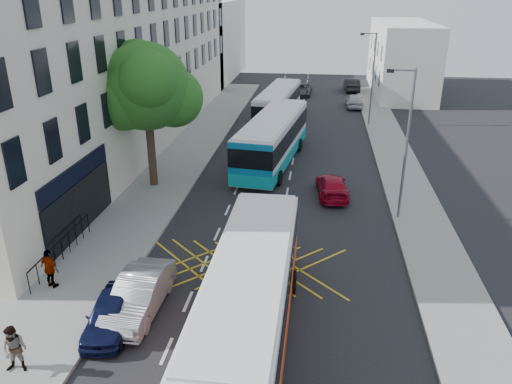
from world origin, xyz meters
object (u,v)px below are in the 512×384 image
(lamp_far, at_px, (372,74))
(red_hatchback, at_px, (332,186))
(distant_car_silver, at_px, (354,101))
(pedestrian_far, at_px, (50,269))
(distant_car_grey, at_px, (302,90))
(pedestrian_near, at_px, (15,349))
(bus_mid, at_px, (273,139))
(bus_far, at_px, (278,104))
(lamp_near, at_px, (405,138))
(bus_near, at_px, (250,298))
(distant_car_dark, at_px, (352,85))
(parked_car_blue, at_px, (110,314))
(parked_car_silver, at_px, (139,294))
(street_tree, at_px, (146,88))

(lamp_far, distance_m, red_hatchback, 17.91)
(distant_car_silver, xyz_separation_m, pedestrian_far, (-14.40, -36.08, 0.30))
(distant_car_grey, relative_size, distant_car_silver, 1.13)
(lamp_far, distance_m, pedestrian_near, 36.61)
(pedestrian_far, bearing_deg, lamp_far, -95.39)
(pedestrian_far, bearing_deg, bus_mid, -91.33)
(red_hatchback, bearing_deg, pedestrian_near, 52.68)
(bus_far, relative_size, pedestrian_near, 6.54)
(bus_far, height_order, pedestrian_near, bus_far)
(lamp_near, height_order, distant_car_silver, lamp_near)
(bus_near, height_order, pedestrian_far, bus_near)
(bus_far, xyz_separation_m, distant_car_dark, (7.59, 15.58, -0.87))
(parked_car_blue, height_order, distant_car_grey, distant_car_grey)
(distant_car_silver, bearing_deg, distant_car_dark, -91.88)
(bus_mid, xyz_separation_m, distant_car_silver, (6.79, 18.81, -1.08))
(lamp_far, distance_m, bus_far, 8.81)
(pedestrian_far, bearing_deg, distant_car_silver, -89.32)
(lamp_near, height_order, distant_car_dark, lamp_near)
(bus_mid, bearing_deg, pedestrian_far, -106.23)
(lamp_near, distance_m, pedestrian_near, 19.82)
(distant_car_silver, height_order, pedestrian_far, pedestrian_far)
(lamp_near, distance_m, bus_far, 22.20)
(distant_car_silver, xyz_separation_m, pedestrian_near, (-13.03, -40.88, 0.29))
(pedestrian_far, bearing_deg, distant_car_dark, -85.54)
(parked_car_silver, relative_size, distant_car_dark, 1.01)
(distant_car_silver, height_order, distant_car_dark, distant_car_dark)
(bus_far, relative_size, distant_car_silver, 2.66)
(bus_mid, bearing_deg, pedestrian_near, -98.25)
(distant_car_grey, bearing_deg, bus_mid, -89.19)
(street_tree, relative_size, distant_car_dark, 1.92)
(bus_far, height_order, parked_car_silver, bus_far)
(bus_near, height_order, distant_car_grey, bus_near)
(distant_car_grey, distance_m, distant_car_dark, 6.72)
(street_tree, bearing_deg, lamp_near, -11.40)
(distant_car_dark, bearing_deg, red_hatchback, 82.13)
(red_hatchback, distance_m, distant_car_silver, 24.45)
(bus_near, distance_m, distant_car_grey, 43.72)
(bus_near, distance_m, pedestrian_far, 8.95)
(distant_car_silver, distance_m, pedestrian_far, 38.85)
(lamp_near, xyz_separation_m, bus_near, (-6.57, -10.95, -2.88))
(bus_mid, distance_m, parked_car_blue, 19.86)
(street_tree, distance_m, distant_car_grey, 31.38)
(pedestrian_near, bearing_deg, pedestrian_far, 99.98)
(parked_car_blue, bearing_deg, distant_car_dark, 69.35)
(lamp_near, relative_size, distant_car_silver, 1.90)
(lamp_near, height_order, lamp_far, same)
(lamp_far, xyz_separation_m, distant_car_silver, (-0.85, 7.19, -3.90))
(distant_car_grey, height_order, pedestrian_near, pedestrian_near)
(pedestrian_near, bearing_deg, distant_car_dark, 69.20)
(street_tree, distance_m, bus_far, 19.14)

